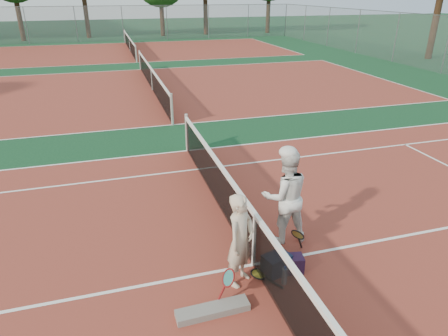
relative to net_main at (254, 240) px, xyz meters
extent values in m
plane|color=#0E361D|center=(0.00, 0.00, -0.51)|extent=(130.00, 130.00, 0.00)
cube|color=maroon|center=(0.00, 0.00, -0.51)|extent=(23.77, 10.97, 0.01)
cube|color=maroon|center=(0.00, 13.50, -0.51)|extent=(23.77, 10.97, 0.01)
cube|color=maroon|center=(0.00, 27.00, -0.51)|extent=(23.77, 10.97, 0.01)
imported|color=beige|center=(-0.35, -0.32, 0.26)|extent=(0.67, 0.65, 1.55)
imported|color=white|center=(0.80, 0.60, 0.38)|extent=(0.92, 0.74, 1.78)
cube|color=black|center=(0.29, -0.30, -0.34)|extent=(0.50, 0.41, 0.34)
cube|color=black|center=(0.55, -0.33, -0.36)|extent=(0.40, 0.31, 0.29)
cube|color=slate|center=(-0.95, -0.88, -0.45)|extent=(1.08, 0.28, 0.11)
cylinder|color=#AAC6D7|center=(0.30, -0.59, -0.36)|extent=(0.09, 0.09, 0.30)
cylinder|color=#382314|center=(-8.84, 36.73, 1.91)|extent=(0.44, 0.44, 4.83)
cylinder|color=#382314|center=(-3.12, 37.51, 2.24)|extent=(0.44, 0.44, 5.49)
cylinder|color=#382314|center=(4.07, 37.38, 1.85)|extent=(0.44, 0.44, 4.72)
cylinder|color=#382314|center=(8.61, 37.60, 2.18)|extent=(0.44, 0.44, 5.37)
cylinder|color=#382314|center=(15.47, 37.41, 2.17)|extent=(0.44, 0.44, 5.37)
cylinder|color=#382314|center=(19.18, 17.62, 2.28)|extent=(0.44, 0.44, 5.59)
camera|label=1|loc=(-2.04, -5.14, 3.75)|focal=32.00mm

